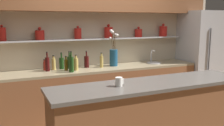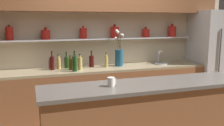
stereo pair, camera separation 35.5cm
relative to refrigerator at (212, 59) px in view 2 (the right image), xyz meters
The scene contains 18 objects.
back_wall_unit 2.31m from the refrigerator, behind, with size 5.20×0.44×2.60m.
back_counter_unit 2.34m from the refrigerator, behind, with size 3.75×0.62×0.92m.
island_counter 2.75m from the refrigerator, 144.71° to the right, with size 2.47×0.61×1.02m.
refrigerator is the anchor object (origin of this frame).
flower_vase 1.97m from the refrigerator, behind, with size 0.17×0.15×0.66m.
sink_fixture 1.13m from the refrigerator, behind, with size 0.27×0.27×0.25m.
bottle_wine_0 3.14m from the refrigerator, behind, with size 0.07×0.07×0.32m.
bottle_wine_1 2.76m from the refrigerator, behind, with size 0.07×0.07×0.30m.
bottle_spirit_2 2.78m from the refrigerator, behind, with size 0.06×0.06×0.26m.
bottle_wine_3 2.90m from the refrigerator, behind, with size 0.08×0.08×0.28m.
bottle_spirit_4 2.70m from the refrigerator, behind, with size 0.07×0.07×0.26m.
bottle_spirit_5 3.03m from the refrigerator, behind, with size 0.06×0.06×0.24m.
bottle_sauce_6 3.18m from the refrigerator, behind, with size 0.05×0.05×0.18m.
bottle_spirit_7 2.22m from the refrigerator, behind, with size 0.06×0.06×0.26m.
bottle_wine_8 2.46m from the refrigerator, behind, with size 0.08×0.08×0.29m.
bottle_oil_9 2.85m from the refrigerator, behind, with size 0.05×0.05×0.24m.
bottle_wine_10 2.81m from the refrigerator, behind, with size 0.08×0.08×0.34m.
coffee_mug 3.09m from the refrigerator, 149.46° to the right, with size 0.10×0.08×0.10m.
Camera 2 is at (-1.27, -2.89, 1.73)m, focal length 40.00 mm.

